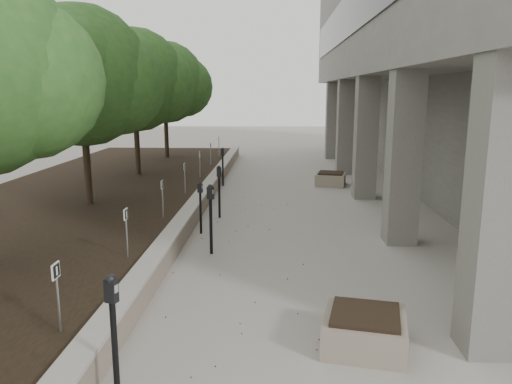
% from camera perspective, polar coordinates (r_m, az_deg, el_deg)
% --- Properties ---
extents(retaining_wall, '(0.39, 26.00, 0.50)m').
position_cam_1_polar(retaining_wall, '(14.98, -6.50, -1.15)').
color(retaining_wall, gray).
rests_on(retaining_wall, ground).
extents(planting_bed, '(7.00, 26.00, 0.40)m').
position_cam_1_polar(planting_bed, '(15.98, -19.63, -1.14)').
color(planting_bed, black).
rests_on(planting_bed, ground).
extents(crabapple_tree_3, '(4.60, 4.00, 5.44)m').
position_cam_1_polar(crabapple_tree_3, '(14.45, -19.30, 9.31)').
color(crabapple_tree_3, '#2A5A22').
rests_on(crabapple_tree_3, planting_bed).
extents(crabapple_tree_4, '(4.60, 4.00, 5.44)m').
position_cam_1_polar(crabapple_tree_4, '(19.19, -13.76, 10.02)').
color(crabapple_tree_4, '#2A5A22').
rests_on(crabapple_tree_4, planting_bed).
extents(crabapple_tree_5, '(4.60, 4.00, 5.44)m').
position_cam_1_polar(crabapple_tree_5, '(24.03, -10.42, 10.41)').
color(crabapple_tree_5, '#2A5A22').
rests_on(crabapple_tree_5, planting_bed).
extents(parking_sign_2, '(0.04, 0.22, 0.96)m').
position_cam_1_polar(parking_sign_2, '(7.10, -21.85, -11.23)').
color(parking_sign_2, black).
rests_on(parking_sign_2, planting_bed).
extents(parking_sign_3, '(0.04, 0.22, 0.96)m').
position_cam_1_polar(parking_sign_3, '(9.75, -14.67, -4.60)').
color(parking_sign_3, black).
rests_on(parking_sign_3, planting_bed).
extents(parking_sign_4, '(0.04, 0.22, 0.96)m').
position_cam_1_polar(parking_sign_4, '(12.55, -10.69, -0.82)').
color(parking_sign_4, black).
rests_on(parking_sign_4, planting_bed).
extents(parking_sign_5, '(0.04, 0.22, 0.96)m').
position_cam_1_polar(parking_sign_5, '(15.43, -8.19, 1.56)').
color(parking_sign_5, black).
rests_on(parking_sign_5, planting_bed).
extents(parking_sign_6, '(0.04, 0.22, 0.96)m').
position_cam_1_polar(parking_sign_6, '(18.35, -6.48, 3.19)').
color(parking_sign_6, black).
rests_on(parking_sign_6, planting_bed).
extents(parking_sign_7, '(0.04, 0.22, 0.96)m').
position_cam_1_polar(parking_sign_7, '(21.29, -5.24, 4.37)').
color(parking_sign_7, black).
rests_on(parking_sign_7, planting_bed).
extents(parking_sign_8, '(0.04, 0.22, 0.96)m').
position_cam_1_polar(parking_sign_8, '(24.25, -4.29, 5.26)').
color(parking_sign_8, black).
rests_on(parking_sign_8, planting_bed).
extents(parking_meter_1, '(0.18, 0.16, 1.57)m').
position_cam_1_polar(parking_meter_1, '(6.01, -16.00, -16.08)').
color(parking_meter_1, black).
rests_on(parking_meter_1, ground).
extents(parking_meter_2, '(0.18, 0.16, 1.56)m').
position_cam_1_polar(parking_meter_2, '(10.84, -5.23, -3.16)').
color(parking_meter_2, black).
rests_on(parking_meter_2, ground).
extents(parking_meter_3, '(0.16, 0.13, 1.33)m').
position_cam_1_polar(parking_meter_3, '(12.44, -6.41, -1.81)').
color(parking_meter_3, black).
rests_on(parking_meter_3, ground).
extents(parking_meter_4, '(0.17, 0.14, 1.49)m').
position_cam_1_polar(parking_meter_4, '(13.93, -4.25, 0.02)').
color(parking_meter_4, black).
rests_on(parking_meter_4, ground).
extents(parking_meter_5, '(0.15, 0.10, 1.46)m').
position_cam_1_polar(parking_meter_5, '(18.67, -3.85, 2.92)').
color(parking_meter_5, black).
rests_on(parking_meter_5, ground).
extents(planter_front, '(1.31, 1.31, 0.52)m').
position_cam_1_polar(planter_front, '(7.32, 12.40, -15.23)').
color(planter_front, gray).
rests_on(planter_front, ground).
extents(planter_back, '(1.27, 1.27, 0.50)m').
position_cam_1_polar(planter_back, '(19.04, 8.58, 1.53)').
color(planter_back, gray).
rests_on(planter_back, ground).
extents(berry_scatter, '(3.30, 14.10, 0.02)m').
position_cam_1_polar(berry_scatter, '(11.03, -0.77, -7.03)').
color(berry_scatter, maroon).
rests_on(berry_scatter, ground).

